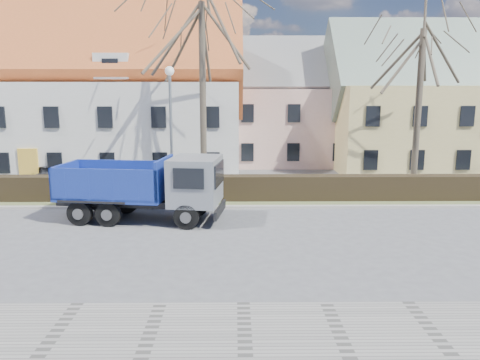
{
  "coord_description": "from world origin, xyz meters",
  "views": [
    {
      "loc": [
        -0.21,
        -17.73,
        5.67
      ],
      "look_at": [
        0.01,
        3.6,
        1.6
      ],
      "focal_mm": 35.0,
      "sensor_mm": 36.0,
      "label": 1
    }
  ],
  "objects_px": {
    "dump_truck": "(136,187)",
    "cart_frame": "(152,203)",
    "streetlight": "(171,133)",
    "parked_car_a": "(51,173)"
  },
  "relations": [
    {
      "from": "dump_truck",
      "to": "cart_frame",
      "type": "bearing_deg",
      "value": 87.67
    },
    {
      "from": "dump_truck",
      "to": "streetlight",
      "type": "height_order",
      "value": "streetlight"
    },
    {
      "from": "cart_frame",
      "to": "parked_car_a",
      "type": "bearing_deg",
      "value": 137.43
    },
    {
      "from": "dump_truck",
      "to": "cart_frame",
      "type": "xyz_separation_m",
      "value": [
        0.33,
        1.88,
        -1.15
      ]
    },
    {
      "from": "dump_truck",
      "to": "streetlight",
      "type": "bearing_deg",
      "value": 84.72
    },
    {
      "from": "streetlight",
      "to": "parked_car_a",
      "type": "bearing_deg",
      "value": 152.34
    },
    {
      "from": "streetlight",
      "to": "parked_car_a",
      "type": "height_order",
      "value": "streetlight"
    },
    {
      "from": "dump_truck",
      "to": "parked_car_a",
      "type": "bearing_deg",
      "value": 136.9
    },
    {
      "from": "dump_truck",
      "to": "cart_frame",
      "type": "distance_m",
      "value": 2.23
    },
    {
      "from": "dump_truck",
      "to": "parked_car_a",
      "type": "xyz_separation_m",
      "value": [
        -7.18,
        8.77,
        -0.9
      ]
    }
  ]
}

